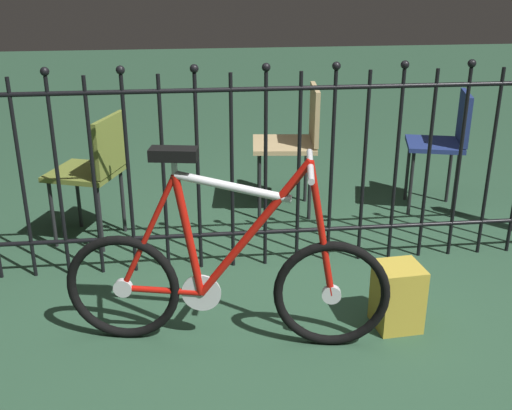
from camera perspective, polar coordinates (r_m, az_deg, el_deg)
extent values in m
plane|color=#284934|center=(3.09, 3.62, -10.75)|extent=(20.00, 20.00, 0.00)
cylinder|color=black|center=(3.50, -20.66, 1.96)|extent=(0.02, 0.02, 1.11)
cylinder|color=black|center=(3.46, -17.69, 2.12)|extent=(0.02, 0.02, 1.11)
sphere|color=black|center=(3.32, -18.83, 11.52)|extent=(0.05, 0.05, 0.05)
cylinder|color=black|center=(3.43, -14.66, 2.27)|extent=(0.02, 0.02, 1.11)
cylinder|color=black|center=(3.41, -11.58, 2.41)|extent=(0.02, 0.02, 1.11)
sphere|color=black|center=(3.27, -12.35, 12.01)|extent=(0.05, 0.05, 0.05)
cylinder|color=black|center=(3.39, -8.47, 2.56)|extent=(0.02, 0.02, 1.11)
cylinder|color=black|center=(3.39, -5.34, 2.69)|extent=(0.02, 0.02, 1.11)
sphere|color=black|center=(3.25, -5.70, 12.35)|extent=(0.05, 0.05, 0.05)
cylinder|color=black|center=(3.40, -2.22, 2.82)|extent=(0.02, 0.02, 1.11)
cylinder|color=black|center=(3.42, 0.88, 2.93)|extent=(0.02, 0.02, 1.11)
sphere|color=black|center=(3.28, 0.94, 12.52)|extent=(0.05, 0.05, 0.05)
cylinder|color=black|center=(3.45, 3.94, 3.04)|extent=(0.02, 0.02, 1.11)
cylinder|color=black|center=(3.48, 6.94, 3.14)|extent=(0.02, 0.02, 1.11)
sphere|color=black|center=(3.35, 7.39, 12.54)|extent=(0.05, 0.05, 0.05)
cylinder|color=black|center=(3.53, 9.87, 3.22)|extent=(0.02, 0.02, 1.11)
cylinder|color=black|center=(3.59, 12.72, 3.30)|extent=(0.02, 0.02, 1.11)
sphere|color=black|center=(3.45, 13.51, 12.41)|extent=(0.05, 0.05, 0.05)
cylinder|color=black|center=(3.65, 15.47, 3.36)|extent=(0.02, 0.02, 1.11)
cylinder|color=black|center=(3.72, 18.12, 3.42)|extent=(0.02, 0.02, 1.11)
sphere|color=black|center=(3.59, 19.21, 12.17)|extent=(0.05, 0.05, 0.05)
cylinder|color=black|center=(3.80, 20.67, 3.46)|extent=(0.02, 0.02, 1.11)
cylinder|color=black|center=(3.56, 1.89, -2.45)|extent=(3.83, 0.03, 0.03)
cylinder|color=black|center=(3.31, 2.06, 10.63)|extent=(3.83, 0.03, 0.03)
torus|color=black|center=(2.91, -12.11, -7.45)|extent=(0.52, 0.13, 0.52)
cylinder|color=silver|center=(2.91, -12.11, -7.45)|extent=(0.09, 0.04, 0.09)
torus|color=black|center=(2.81, 6.94, -8.15)|extent=(0.52, 0.13, 0.52)
cylinder|color=silver|center=(2.81, 6.94, -8.15)|extent=(0.09, 0.04, 0.09)
cylinder|color=red|center=(2.68, -0.25, -2.33)|extent=(0.50, 0.12, 0.65)
cylinder|color=silver|center=(2.61, -2.12, 1.66)|extent=(0.50, 0.12, 0.14)
cylinder|color=red|center=(2.72, -6.21, -2.84)|extent=(0.13, 0.06, 0.57)
cylinder|color=red|center=(2.87, -8.61, -7.75)|extent=(0.36, 0.09, 0.04)
cylinder|color=red|center=(2.75, -9.90, -2.59)|extent=(0.29, 0.08, 0.56)
cylinder|color=red|center=(2.67, 6.02, -2.35)|extent=(0.15, 0.06, 0.63)
cylinder|color=silver|center=(2.56, 5.02, 3.82)|extent=(0.03, 0.03, 0.02)
cylinder|color=silver|center=(2.56, 5.01, 3.61)|extent=(0.10, 0.40, 0.03)
cylinder|color=silver|center=(2.62, -7.51, 3.52)|extent=(0.03, 0.03, 0.07)
cube|color=black|center=(2.60, -7.57, 4.67)|extent=(0.21, 0.12, 0.05)
cylinder|color=silver|center=(2.84, -5.04, -8.04)|extent=(0.18, 0.04, 0.18)
cylinder|color=black|center=(3.95, -18.16, -0.81)|extent=(0.02, 0.02, 0.43)
cylinder|color=black|center=(4.20, -16.00, 0.77)|extent=(0.02, 0.02, 0.43)
cylinder|color=black|center=(3.80, -14.12, -1.25)|extent=(0.02, 0.02, 0.43)
cylinder|color=black|center=(4.06, -12.14, 0.41)|extent=(0.02, 0.02, 0.43)
cube|color=olive|center=(3.92, -15.43, 2.91)|extent=(0.50, 0.50, 0.03)
cube|color=olive|center=(3.78, -13.23, 5.43)|extent=(0.16, 0.36, 0.33)
cylinder|color=black|center=(4.35, 14.03, 1.91)|extent=(0.02, 0.02, 0.45)
cylinder|color=black|center=(4.63, 13.74, 3.12)|extent=(0.02, 0.02, 0.45)
cylinder|color=black|center=(4.39, 17.84, 1.68)|extent=(0.02, 0.02, 0.45)
cylinder|color=black|center=(4.67, 17.33, 2.90)|extent=(0.02, 0.02, 0.45)
cube|color=navy|center=(4.44, 16.05, 5.37)|extent=(0.45, 0.45, 0.03)
cube|color=navy|center=(4.42, 18.56, 7.60)|extent=(0.12, 0.34, 0.34)
cylinder|color=black|center=(4.15, 0.32, 1.65)|extent=(0.02, 0.02, 0.46)
cylinder|color=black|center=(4.46, 0.27, 3.13)|extent=(0.02, 0.02, 0.46)
cylinder|color=black|center=(4.17, 4.95, 1.65)|extent=(0.02, 0.02, 0.46)
cylinder|color=black|center=(4.48, 4.58, 3.13)|extent=(0.02, 0.02, 0.46)
cube|color=tan|center=(4.24, 2.58, 5.57)|extent=(0.46, 0.46, 0.03)
cube|color=tan|center=(4.20, 5.38, 8.30)|extent=(0.07, 0.40, 0.37)
cube|color=#B29933|center=(3.05, 12.86, -8.17)|extent=(0.22, 0.22, 0.32)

